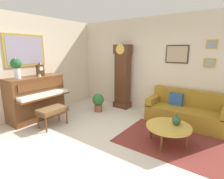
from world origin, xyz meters
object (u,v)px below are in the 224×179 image
object	(u,v)px
coffee_table	(168,127)
piano_bench	(52,111)
piano	(36,98)
grandfather_clock	(122,78)
potted_plant	(98,101)
green_jug	(176,121)
couch	(186,112)
teacup	(39,76)
mantel_clock	(40,69)
flower_vase	(16,66)

from	to	relation	value
coffee_table	piano_bench	bearing A→B (deg)	-162.23
coffee_table	piano	bearing A→B (deg)	-167.41
grandfather_clock	potted_plant	size ratio (longest dim) A/B	3.62
coffee_table	potted_plant	xyz separation A→B (m)	(-2.38, 0.65, -0.05)
grandfather_clock	green_jug	bearing A→B (deg)	-31.66
grandfather_clock	coffee_table	distance (m)	2.52
couch	teacup	distance (m)	3.94
coffee_table	teacup	world-z (taller)	teacup
piano_bench	green_jug	xyz separation A→B (m)	(2.71, 0.95, 0.08)
coffee_table	potted_plant	distance (m)	2.47
piano	mantel_clock	bearing A→B (deg)	89.51
flower_vase	grandfather_clock	bearing A→B (deg)	61.80
teacup	piano	bearing A→B (deg)	-153.21
piano_bench	mantel_clock	size ratio (longest dim) A/B	1.84
piano	green_jug	distance (m)	3.62
couch	flower_vase	distance (m)	4.39
grandfather_clock	coffee_table	xyz separation A→B (m)	(2.00, -1.42, -0.59)
piano_bench	mantel_clock	world-z (taller)	mantel_clock
flower_vase	mantel_clock	bearing A→B (deg)	89.95
coffee_table	green_jug	world-z (taller)	green_jug
coffee_table	mantel_clock	world-z (taller)	mantel_clock
grandfather_clock	flower_vase	bearing A→B (deg)	-118.20
piano	teacup	distance (m)	0.62
green_jug	potted_plant	bearing A→B (deg)	167.98
piano	potted_plant	size ratio (longest dim) A/B	2.57
coffee_table	flower_vase	xyz separation A→B (m)	(-3.40, -1.19, 1.11)
piano_bench	flower_vase	size ratio (longest dim) A/B	1.21
piano_bench	potted_plant	distance (m)	1.50
teacup	green_jug	bearing A→B (deg)	13.41
mantel_clock	teacup	distance (m)	0.24
flower_vase	teacup	size ratio (longest dim) A/B	5.00
couch	potted_plant	size ratio (longest dim) A/B	3.39
green_jug	piano	bearing A→B (deg)	-166.02
grandfather_clock	couch	xyz separation A→B (m)	(2.03, -0.13, -0.65)
piano_bench	teacup	distance (m)	1.04
grandfather_clock	coffee_table	bearing A→B (deg)	-35.34
piano_bench	coffee_table	bearing A→B (deg)	17.77
grandfather_clock	mantel_clock	bearing A→B (deg)	-125.15
flower_vase	green_jug	distance (m)	3.88
potted_plant	piano	bearing A→B (deg)	-125.93
coffee_table	mantel_clock	bearing A→B (deg)	-170.56
mantel_clock	flower_vase	size ratio (longest dim) A/B	0.66
green_jug	teacup	bearing A→B (deg)	-166.59
grandfather_clock	coffee_table	world-z (taller)	grandfather_clock
flower_vase	teacup	world-z (taller)	flower_vase
couch	teacup	bearing A→B (deg)	-148.94
grandfather_clock	mantel_clock	world-z (taller)	grandfather_clock
coffee_table	mantel_clock	distance (m)	3.58
mantel_clock	green_jug	distance (m)	3.68
mantel_clock	piano_bench	bearing A→B (deg)	-18.64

